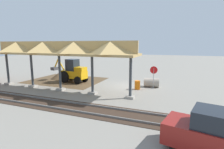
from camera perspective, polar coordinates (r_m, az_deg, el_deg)
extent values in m
plane|color=gray|center=(19.44, 5.07, -3.87)|extent=(120.00, 120.00, 0.00)
cube|color=brown|center=(23.34, -14.69, -1.82)|extent=(9.15, 7.00, 0.01)
cube|color=#9E998E|center=(15.30, 5.94, -7.32)|extent=(0.70, 0.70, 0.20)
cylinder|color=#383D42|center=(14.89, 6.06, -1.05)|extent=(0.24, 0.24, 3.60)
cube|color=#9E998E|center=(16.58, -6.33, -5.96)|extent=(0.70, 0.70, 0.20)
cylinder|color=#383D42|center=(16.20, -6.44, -0.17)|extent=(0.24, 0.24, 3.60)
cube|color=#9E998E|center=(18.50, -16.40, -4.64)|extent=(0.70, 0.70, 0.20)
cylinder|color=#383D42|center=(18.16, -16.66, 0.57)|extent=(0.24, 0.24, 3.60)
cube|color=#9E998E|center=(20.89, -24.35, -3.48)|extent=(0.70, 0.70, 0.20)
cylinder|color=#383D42|center=(20.58, -24.69, 1.13)|extent=(0.24, 0.24, 3.60)
cube|color=#9E998E|center=(23.59, -30.57, -2.53)|extent=(0.70, 0.70, 0.20)
cylinder|color=#383D42|center=(23.32, -30.93, 1.55)|extent=(0.24, 0.24, 3.60)
cube|color=tan|center=(17.97, -16.96, 6.56)|extent=(15.75, 3.20, 0.20)
cube|color=tan|center=(17.95, -17.07, 8.63)|extent=(15.75, 0.20, 1.10)
pyramid|color=tan|center=(15.20, -0.47, 8.90)|extent=(3.27, 3.20, 1.10)
pyramid|color=tan|center=(16.88, -12.15, 8.78)|extent=(3.27, 3.20, 1.10)
pyramid|color=tan|center=(19.12, -21.40, 8.43)|extent=(3.27, 3.20, 1.10)
pyramid|color=tan|center=(21.74, -28.55, 8.01)|extent=(3.27, 3.20, 1.10)
cube|color=slate|center=(13.08, -3.75, -10.43)|extent=(60.00, 0.08, 0.15)
cube|color=slate|center=(11.89, -6.74, -12.62)|extent=(60.00, 0.08, 0.15)
cube|color=#38281E|center=(12.50, -5.16, -11.73)|extent=(60.00, 2.58, 0.03)
cylinder|color=gray|center=(18.49, 13.37, -1.34)|extent=(0.06, 0.06, 2.19)
cylinder|color=red|center=(18.34, 13.48, 1.43)|extent=(0.75, 0.21, 0.76)
cube|color=orange|center=(21.83, -12.29, 0.06)|extent=(3.33, 1.67, 0.90)
cube|color=#1E262D|center=(21.79, -12.81, 3.08)|extent=(1.43, 1.32, 1.40)
cube|color=orange|center=(21.08, -10.24, 1.71)|extent=(1.27, 1.22, 0.50)
cylinder|color=black|center=(23.03, -12.94, -0.15)|extent=(1.43, 0.46, 1.40)
cylinder|color=black|center=(21.99, -15.38, -0.72)|extent=(1.43, 0.46, 1.40)
cylinder|color=black|center=(21.75, -8.95, -1.27)|extent=(0.93, 0.40, 0.90)
cylinder|color=black|center=(20.75, -11.10, -1.87)|extent=(0.93, 0.40, 0.90)
cylinder|color=orange|center=(23.05, -16.31, 3.18)|extent=(1.08, 0.31, 1.41)
cylinder|color=orange|center=(23.63, -17.74, 3.32)|extent=(0.88, 0.26, 1.34)
cube|color=#47474C|center=(23.97, -18.27, 1.86)|extent=(0.69, 0.87, 0.40)
cone|color=brown|center=(24.71, -16.90, -1.30)|extent=(4.48, 4.48, 1.60)
cylinder|color=#9E9384|center=(19.48, 12.74, -2.59)|extent=(1.72, 1.21, 0.97)
cylinder|color=black|center=(19.48, 10.40, -2.51)|extent=(0.12, 0.62, 0.63)
cube|color=maroon|center=(8.77, 31.11, -17.60)|extent=(4.48, 2.63, 0.95)
cylinder|color=black|center=(8.47, 20.44, -21.37)|extent=(0.63, 0.33, 0.60)
cylinder|color=black|center=(9.75, 22.59, -17.18)|extent=(0.63, 0.33, 0.60)
cylinder|color=orange|center=(18.22, 8.28, -3.42)|extent=(0.56, 0.56, 0.90)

